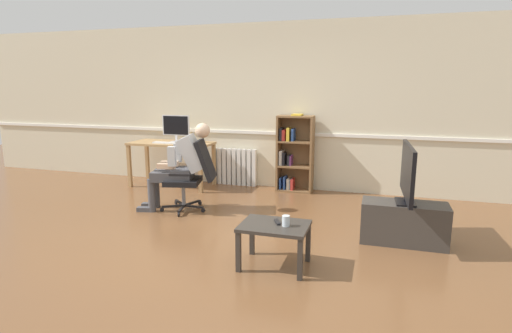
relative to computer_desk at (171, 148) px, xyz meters
name	(u,v)px	position (x,y,z in m)	size (l,w,h in m)	color
ground_plane	(221,242)	(1.75, -2.15, -0.65)	(18.00, 18.00, 0.00)	brown
back_wall	(279,107)	(1.75, 0.50, 0.69)	(12.00, 0.13, 2.70)	beige
computer_desk	(171,148)	(0.00, 0.00, 0.00)	(1.39, 0.64, 0.76)	tan
imac_monitor	(176,126)	(0.06, 0.08, 0.36)	(0.50, 0.14, 0.46)	silver
keyboard	(165,143)	(-0.03, -0.14, 0.11)	(0.42, 0.12, 0.02)	white
computer_mouse	(185,143)	(0.32, -0.12, 0.12)	(0.06, 0.10, 0.03)	white
bookshelf	(293,154)	(2.04, 0.29, -0.05)	(0.58, 0.29, 1.25)	brown
radiator	(234,167)	(0.99, 0.39, -0.34)	(0.79, 0.08, 0.63)	white
office_chair	(193,173)	(0.96, -1.16, -0.13)	(0.76, 0.64, 0.99)	black
person_seated	(181,164)	(0.80, -1.20, -0.01)	(1.02, 0.54, 1.21)	#4C4C51
tv_stand	(404,223)	(3.67, -1.58, -0.43)	(0.90, 0.37, 0.46)	#3D3833
tv_screen	(408,173)	(3.67, -1.58, 0.13)	(0.21, 1.00, 0.63)	black
coffee_table	(274,231)	(2.47, -2.56, -0.30)	(0.64, 0.48, 0.42)	#332D28
drinking_glass	(286,221)	(2.58, -2.57, -0.18)	(0.07, 0.07, 0.10)	silver
spare_remote	(277,222)	(2.48, -2.51, -0.23)	(0.04, 0.15, 0.02)	black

